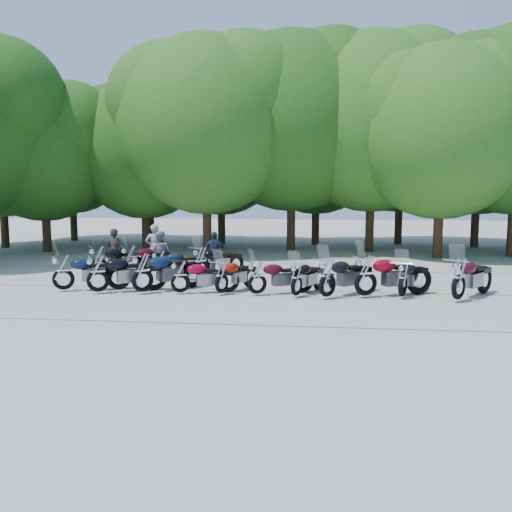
# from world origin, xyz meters

# --- Properties ---
(ground) EXTENTS (90.00, 90.00, 0.00)m
(ground) POSITION_xyz_m (0.00, 0.00, 0.00)
(ground) COLOR #A4A094
(ground) RESTS_ON ground
(tree_0) EXTENTS (7.50, 7.50, 9.21)m
(tree_0) POSITION_xyz_m (-15.42, 12.98, 5.45)
(tree_0) COLOR #3A2614
(tree_0) RESTS_ON ground
(tree_1) EXTENTS (6.97, 6.97, 8.55)m
(tree_1) POSITION_xyz_m (-12.04, 11.24, 5.06)
(tree_1) COLOR #3A2614
(tree_1) RESTS_ON ground
(tree_2) EXTENTS (7.31, 7.31, 8.97)m
(tree_2) POSITION_xyz_m (-7.25, 12.84, 5.31)
(tree_2) COLOR #3A2614
(tree_2) RESTS_ON ground
(tree_3) EXTENTS (8.70, 8.70, 10.67)m
(tree_3) POSITION_xyz_m (-3.57, 11.24, 6.32)
(tree_3) COLOR #3A2614
(tree_3) RESTS_ON ground
(tree_4) EXTENTS (9.13, 9.13, 11.20)m
(tree_4) POSITION_xyz_m (0.54, 13.09, 6.64)
(tree_4) COLOR #3A2614
(tree_4) RESTS_ON ground
(tree_5) EXTENTS (9.04, 9.04, 11.10)m
(tree_5) POSITION_xyz_m (4.61, 13.20, 6.57)
(tree_5) COLOR #3A2614
(tree_5) RESTS_ON ground
(tree_6) EXTENTS (8.00, 8.00, 9.82)m
(tree_6) POSITION_xyz_m (7.55, 10.82, 5.81)
(tree_6) COLOR #3A2614
(tree_6) RESTS_ON ground
(tree_9) EXTENTS (7.59, 7.59, 9.32)m
(tree_9) POSITION_xyz_m (-13.53, 17.59, 5.52)
(tree_9) COLOR #3A2614
(tree_9) RESTS_ON ground
(tree_10) EXTENTS (7.78, 7.78, 9.55)m
(tree_10) POSITION_xyz_m (-8.29, 16.97, 5.66)
(tree_10) COLOR #3A2614
(tree_10) RESTS_ON ground
(tree_11) EXTENTS (7.56, 7.56, 9.28)m
(tree_11) POSITION_xyz_m (-3.76, 16.43, 5.49)
(tree_11) COLOR #3A2614
(tree_11) RESTS_ON ground
(tree_12) EXTENTS (7.88, 7.88, 9.67)m
(tree_12) POSITION_xyz_m (1.80, 16.47, 5.72)
(tree_12) COLOR #3A2614
(tree_12) RESTS_ON ground
(tree_13) EXTENTS (8.31, 8.31, 10.20)m
(tree_13) POSITION_xyz_m (6.69, 17.47, 6.04)
(tree_13) COLOR #3A2614
(tree_13) RESTS_ON ground
(tree_14) EXTENTS (8.02, 8.02, 9.84)m
(tree_14) POSITION_xyz_m (10.68, 16.09, 5.83)
(tree_14) COLOR #3A2614
(tree_14) RESTS_ON ground
(motorcycle_0) EXTENTS (2.44, 1.48, 1.32)m
(motorcycle_0) POSITION_xyz_m (-5.96, 0.57, 0.66)
(motorcycle_0) COLOR black
(motorcycle_0) RESTS_ON ground
(motorcycle_1) EXTENTS (2.47, 1.76, 1.36)m
(motorcycle_1) POSITION_xyz_m (-4.74, 0.35, 0.68)
(motorcycle_1) COLOR black
(motorcycle_1) RESTS_ON ground
(motorcycle_2) EXTENTS (2.31, 2.31, 1.42)m
(motorcycle_2) POSITION_xyz_m (-3.38, 0.49, 0.71)
(motorcycle_2) COLOR #0E1B3E
(motorcycle_2) RESTS_ON ground
(motorcycle_3) EXTENTS (2.16, 1.31, 1.17)m
(motorcycle_3) POSITION_xyz_m (-2.21, 0.56, 0.59)
(motorcycle_3) COLOR maroon
(motorcycle_3) RESTS_ON ground
(motorcycle_4) EXTENTS (1.54, 2.14, 1.18)m
(motorcycle_4) POSITION_xyz_m (-0.95, 0.63, 0.59)
(motorcycle_4) COLOR #971305
(motorcycle_4) RESTS_ON ground
(motorcycle_5) EXTENTS (2.18, 1.54, 1.20)m
(motorcycle_5) POSITION_xyz_m (0.14, 0.60, 0.60)
(motorcycle_5) COLOR #3C0814
(motorcycle_5) RESTS_ON ground
(motorcycle_6) EXTENTS (1.48, 2.17, 1.19)m
(motorcycle_6) POSITION_xyz_m (1.33, 0.48, 0.59)
(motorcycle_6) COLOR black
(motorcycle_6) RESTS_ON ground
(motorcycle_7) EXTENTS (2.17, 2.27, 1.36)m
(motorcycle_7) POSITION_xyz_m (2.23, 0.35, 0.68)
(motorcycle_7) COLOR black
(motorcycle_7) RESTS_ON ground
(motorcycle_8) EXTENTS (2.63, 1.76, 1.44)m
(motorcycle_8) POSITION_xyz_m (3.35, 0.61, 0.72)
(motorcycle_8) COLOR maroon
(motorcycle_8) RESTS_ON ground
(motorcycle_9) EXTENTS (1.54, 2.28, 1.24)m
(motorcycle_9) POSITION_xyz_m (4.43, 0.66, 0.62)
(motorcycle_9) COLOR black
(motorcycle_9) RESTS_ON ground
(motorcycle_10) EXTENTS (2.15, 2.43, 1.41)m
(motorcycle_10) POSITION_xyz_m (5.92, 0.34, 0.71)
(motorcycle_10) COLOR #39071B
(motorcycle_10) RESTS_ON ground
(motorcycle_11) EXTENTS (2.39, 1.93, 1.35)m
(motorcycle_11) POSITION_xyz_m (-5.86, 3.11, 0.68)
(motorcycle_11) COLOR black
(motorcycle_11) RESTS_ON ground
(motorcycle_12) EXTENTS (2.39, 1.96, 1.36)m
(motorcycle_12) POSITION_xyz_m (-4.77, 3.35, 0.68)
(motorcycle_12) COLOR #36070F
(motorcycle_12) RESTS_ON ground
(motorcycle_13) EXTENTS (2.19, 1.42, 1.19)m
(motorcycle_13) POSITION_xyz_m (-3.60, 3.11, 0.60)
(motorcycle_13) COLOR #0C1A35
(motorcycle_13) RESTS_ON ground
(motorcycle_14) EXTENTS (2.02, 2.36, 1.36)m
(motorcycle_14) POSITION_xyz_m (-2.16, 3.18, 0.68)
(motorcycle_14) COLOR black
(motorcycle_14) RESTS_ON ground
(rider_0) EXTENTS (0.65, 0.44, 1.76)m
(rider_0) POSITION_xyz_m (-5.65, 4.11, 0.88)
(rider_0) COLOR black
(rider_0) RESTS_ON ground
(rider_1) EXTENTS (0.84, 0.67, 1.67)m
(rider_1) POSITION_xyz_m (-3.91, 4.14, 0.84)
(rider_1) COLOR gray
(rider_1) RESTS_ON ground
(rider_2) EXTENTS (0.95, 0.44, 1.60)m
(rider_2) POSITION_xyz_m (-1.99, 4.98, 0.80)
(rider_2) COLOR #222F48
(rider_2) RESTS_ON ground
(rider_3) EXTENTS (0.81, 0.69, 1.87)m
(rider_3) POSITION_xyz_m (-4.37, 4.97, 0.94)
(rider_3) COLOR #9E9FA1
(rider_3) RESTS_ON ground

